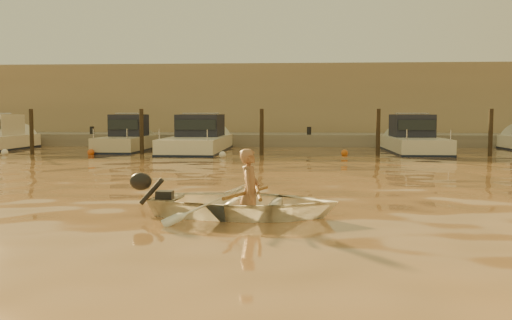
# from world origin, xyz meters

# --- Properties ---
(ground_plane) EXTENTS (160.00, 160.00, 0.00)m
(ground_plane) POSITION_xyz_m (0.00, 0.00, 0.00)
(ground_plane) COLOR brown
(ground_plane) RESTS_ON ground
(dinghy) EXTENTS (3.57, 2.73, 0.69)m
(dinghy) POSITION_xyz_m (0.37, -0.92, 0.22)
(dinghy) COLOR white
(dinghy) RESTS_ON ground_plane
(person) EXTENTS (0.42, 0.58, 1.50)m
(person) POSITION_xyz_m (0.47, -0.93, 0.45)
(person) COLOR #9A6B4D
(person) RESTS_ON dinghy
(outboard_motor) EXTENTS (0.94, 0.50, 0.70)m
(outboard_motor) POSITION_xyz_m (-1.12, -0.75, 0.28)
(outboard_motor) COLOR black
(outboard_motor) RESTS_ON dinghy
(oar_port) EXTENTS (0.27, 2.10, 0.13)m
(oar_port) POSITION_xyz_m (0.62, -0.95, 0.42)
(oar_port) COLOR brown
(oar_port) RESTS_ON dinghy
(oar_starboard) EXTENTS (0.65, 2.03, 0.13)m
(oar_starboard) POSITION_xyz_m (0.42, -0.92, 0.42)
(oar_starboard) COLOR brown
(oar_starboard) RESTS_ON dinghy
(moored_boat_1) EXTENTS (1.89, 5.75, 1.75)m
(moored_boat_1) POSITION_xyz_m (-6.86, 16.00, 0.62)
(moored_boat_1) COLOR beige
(moored_boat_1) RESTS_ON ground_plane
(moored_boat_2) EXTENTS (2.51, 8.34, 1.75)m
(moored_boat_2) POSITION_xyz_m (-3.36, 16.00, 0.62)
(moored_boat_2) COLOR white
(moored_boat_2) RESTS_ON ground_plane
(moored_boat_4) EXTENTS (2.23, 6.87, 1.75)m
(moored_boat_4) POSITION_xyz_m (6.77, 16.00, 0.62)
(moored_boat_4) COLOR silver
(moored_boat_4) RESTS_ON ground_plane
(piling_0) EXTENTS (0.18, 0.18, 2.20)m
(piling_0) POSITION_xyz_m (-10.50, 13.80, 0.90)
(piling_0) COLOR #2D2319
(piling_0) RESTS_ON ground_plane
(piling_1) EXTENTS (0.18, 0.18, 2.20)m
(piling_1) POSITION_xyz_m (-5.50, 13.80, 0.90)
(piling_1) COLOR #2D2319
(piling_1) RESTS_ON ground_plane
(piling_2) EXTENTS (0.18, 0.18, 2.20)m
(piling_2) POSITION_xyz_m (-0.20, 13.80, 0.90)
(piling_2) COLOR #2D2319
(piling_2) RESTS_ON ground_plane
(piling_3) EXTENTS (0.18, 0.18, 2.20)m
(piling_3) POSITION_xyz_m (4.80, 13.80, 0.90)
(piling_3) COLOR #2D2319
(piling_3) RESTS_ON ground_plane
(piling_4) EXTENTS (0.18, 0.18, 2.20)m
(piling_4) POSITION_xyz_m (9.50, 13.80, 0.90)
(piling_4) COLOR #2D2319
(piling_4) RESTS_ON ground_plane
(fender_a) EXTENTS (0.30, 0.30, 0.30)m
(fender_a) POSITION_xyz_m (-11.42, 13.12, 0.10)
(fender_a) COLOR white
(fender_a) RESTS_ON ground_plane
(fender_b) EXTENTS (0.30, 0.30, 0.30)m
(fender_b) POSITION_xyz_m (-7.65, 13.36, 0.10)
(fender_b) COLOR #CA5217
(fender_b) RESTS_ON ground_plane
(fender_c) EXTENTS (0.30, 0.30, 0.30)m
(fender_c) POSITION_xyz_m (-1.72, 12.32, 0.10)
(fender_c) COLOR white
(fender_c) RESTS_ON ground_plane
(fender_d) EXTENTS (0.30, 0.30, 0.30)m
(fender_d) POSITION_xyz_m (3.39, 13.80, 0.10)
(fender_d) COLOR #C75D17
(fender_d) RESTS_ON ground_plane
(fender_e) EXTENTS (0.30, 0.30, 0.30)m
(fender_e) POSITION_xyz_m (7.67, 13.63, 0.10)
(fender_e) COLOR silver
(fender_e) RESTS_ON ground_plane
(quay) EXTENTS (52.00, 4.00, 1.00)m
(quay) POSITION_xyz_m (0.00, 21.50, 0.15)
(quay) COLOR gray
(quay) RESTS_ON ground_plane
(waterfront_building) EXTENTS (46.00, 7.00, 4.80)m
(waterfront_building) POSITION_xyz_m (0.00, 27.00, 2.40)
(waterfront_building) COLOR #9E8466
(waterfront_building) RESTS_ON quay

